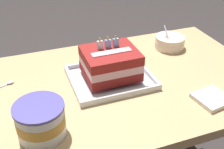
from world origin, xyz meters
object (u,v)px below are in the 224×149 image
at_px(ice_cream_tub, 41,120).
at_px(napkin_pile, 212,99).
at_px(serving_spoon_near_tray, 1,86).
at_px(birthday_cake, 110,63).
at_px(bowl_stack, 170,42).
at_px(foil_tray, 110,78).

xyz_separation_m(ice_cream_tub, napkin_pile, (0.56, -0.04, -0.04)).
height_order(ice_cream_tub, serving_spoon_near_tray, ice_cream_tub).
relative_size(ice_cream_tub, napkin_pile, 1.17).
relative_size(birthday_cake, serving_spoon_near_tray, 1.28).
distance_m(bowl_stack, napkin_pile, 0.40).
height_order(foil_tray, napkin_pile, foil_tray).
distance_m(foil_tray, serving_spoon_near_tray, 0.40).
bearing_deg(ice_cream_tub, bowl_stack, 29.87).
relative_size(foil_tray, ice_cream_tub, 2.07).
height_order(birthday_cake, ice_cream_tub, birthday_cake).
xyz_separation_m(foil_tray, bowl_stack, (0.34, 0.16, 0.02)).
xyz_separation_m(birthday_cake, napkin_pile, (0.28, -0.24, -0.07)).
xyz_separation_m(foil_tray, birthday_cake, (0.00, 0.00, 0.07)).
height_order(bowl_stack, napkin_pile, bowl_stack).
height_order(foil_tray, ice_cream_tub, ice_cream_tub).
bearing_deg(bowl_stack, napkin_pile, -98.89).
bearing_deg(napkin_pile, bowl_stack, 81.11).
bearing_deg(serving_spoon_near_tray, napkin_pile, -26.41).
bearing_deg(napkin_pile, ice_cream_tub, 176.17).
relative_size(foil_tray, birthday_cake, 1.55).
height_order(birthday_cake, bowl_stack, birthday_cake).
distance_m(birthday_cake, ice_cream_tub, 0.35).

